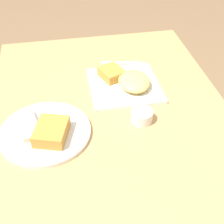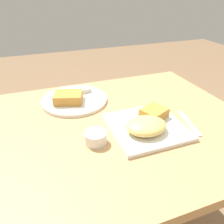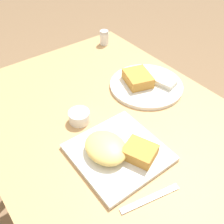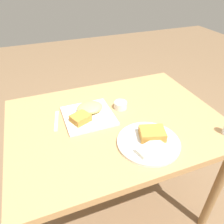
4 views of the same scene
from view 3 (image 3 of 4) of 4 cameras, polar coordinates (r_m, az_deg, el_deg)
ground_plane at (r=1.54m, az=-0.04°, el=-22.74°), size 8.00×8.00×0.00m
dining_table at (r=0.96m, az=-0.06°, el=-5.59°), size 1.10×0.81×0.77m
plate_square_near at (r=0.78m, az=0.97°, el=-8.39°), size 0.26×0.26×0.06m
plate_oval_far at (r=1.05m, az=7.27°, el=6.26°), size 0.29×0.29×0.05m
sauce_ramekin at (r=0.89m, az=-7.14°, el=-0.95°), size 0.07×0.07×0.04m
salt_shaker at (r=1.33m, az=-1.70°, el=15.74°), size 0.04×0.04×0.07m
butter_knife at (r=0.72m, az=8.29°, el=-18.14°), size 0.05×0.17×0.00m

